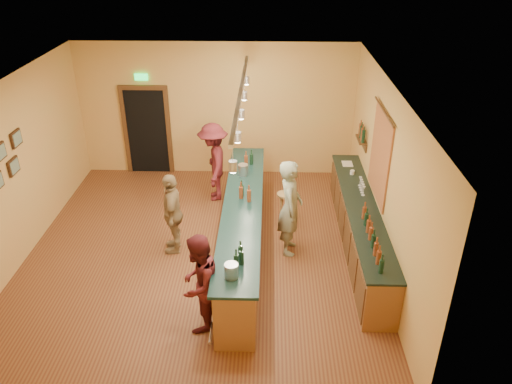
{
  "coord_description": "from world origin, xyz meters",
  "views": [
    {
      "loc": [
        1.24,
        -7.77,
        5.48
      ],
      "look_at": [
        1.02,
        0.2,
        1.19
      ],
      "focal_mm": 35.0,
      "sensor_mm": 36.0,
      "label": 1
    }
  ],
  "objects_px": {
    "back_counter": "(360,227)",
    "tasting_bar": "(243,225)",
    "customer_c": "(214,162)",
    "customer_b": "(173,213)",
    "customer_a": "(199,284)",
    "bartender": "(290,208)",
    "bar_stool": "(285,200)"
  },
  "relations": [
    {
      "from": "back_counter",
      "to": "bartender",
      "type": "bearing_deg",
      "value": -176.97
    },
    {
      "from": "bartender",
      "to": "back_counter",
      "type": "bearing_deg",
      "value": -84.28
    },
    {
      "from": "tasting_bar",
      "to": "customer_a",
      "type": "bearing_deg",
      "value": -105.67
    },
    {
      "from": "customer_c",
      "to": "bar_stool",
      "type": "xyz_separation_m",
      "value": [
        1.55,
        -1.03,
        -0.35
      ]
    },
    {
      "from": "customer_c",
      "to": "customer_a",
      "type": "bearing_deg",
      "value": -5.06
    },
    {
      "from": "tasting_bar",
      "to": "customer_b",
      "type": "xyz_separation_m",
      "value": [
        -1.3,
        0.09,
        0.19
      ]
    },
    {
      "from": "bartender",
      "to": "customer_b",
      "type": "relative_size",
      "value": 1.17
    },
    {
      "from": "tasting_bar",
      "to": "customer_c",
      "type": "relative_size",
      "value": 2.88
    },
    {
      "from": "back_counter",
      "to": "customer_b",
      "type": "xyz_separation_m",
      "value": [
        -3.48,
        -0.09,
        0.31
      ]
    },
    {
      "from": "back_counter",
      "to": "customer_c",
      "type": "distance_m",
      "value": 3.54
    },
    {
      "from": "back_counter",
      "to": "customer_a",
      "type": "relative_size",
      "value": 2.83
    },
    {
      "from": "back_counter",
      "to": "customer_c",
      "type": "bearing_deg",
      "value": 146.29
    },
    {
      "from": "customer_c",
      "to": "bar_stool",
      "type": "distance_m",
      "value": 1.89
    },
    {
      "from": "customer_b",
      "to": "bar_stool",
      "type": "height_order",
      "value": "customer_b"
    },
    {
      "from": "customer_a",
      "to": "customer_b",
      "type": "height_order",
      "value": "customer_a"
    },
    {
      "from": "customer_b",
      "to": "tasting_bar",
      "type": "bearing_deg",
      "value": 80.55
    },
    {
      "from": "back_counter",
      "to": "customer_a",
      "type": "bearing_deg",
      "value": -141.97
    },
    {
      "from": "back_counter",
      "to": "tasting_bar",
      "type": "relative_size",
      "value": 0.89
    },
    {
      "from": "customer_a",
      "to": "customer_b",
      "type": "bearing_deg",
      "value": -141.52
    },
    {
      "from": "tasting_bar",
      "to": "bartender",
      "type": "height_order",
      "value": "bartender"
    },
    {
      "from": "tasting_bar",
      "to": "customer_a",
      "type": "height_order",
      "value": "customer_a"
    },
    {
      "from": "tasting_bar",
      "to": "customer_b",
      "type": "relative_size",
      "value": 3.22
    },
    {
      "from": "customer_a",
      "to": "bartender",
      "type": "bearing_deg",
      "value": 164.0
    },
    {
      "from": "bartender",
      "to": "customer_a",
      "type": "relative_size",
      "value": 1.15
    },
    {
      "from": "tasting_bar",
      "to": "back_counter",
      "type": "bearing_deg",
      "value": 4.74
    },
    {
      "from": "tasting_bar",
      "to": "customer_c",
      "type": "distance_m",
      "value": 2.28
    },
    {
      "from": "bartender",
      "to": "customer_b",
      "type": "height_order",
      "value": "bartender"
    },
    {
      "from": "bartender",
      "to": "bar_stool",
      "type": "bearing_deg",
      "value": 6.13
    },
    {
      "from": "customer_c",
      "to": "bartender",
      "type": "bearing_deg",
      "value": 30.69
    },
    {
      "from": "customer_b",
      "to": "customer_c",
      "type": "bearing_deg",
      "value": 159.3
    },
    {
      "from": "tasting_bar",
      "to": "customer_b",
      "type": "bearing_deg",
      "value": 176.16
    },
    {
      "from": "customer_b",
      "to": "bar_stool",
      "type": "distance_m",
      "value": 2.35
    }
  ]
}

